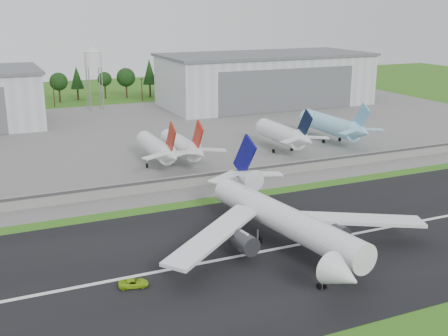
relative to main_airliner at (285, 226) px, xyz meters
name	(u,v)px	position (x,y,z in m)	size (l,w,h in m)	color
ground	(324,265)	(3.10, -9.57, -4.89)	(600.00, 600.00, 0.00)	#396117
runway	(296,245)	(3.10, 0.43, -4.84)	(320.00, 60.00, 0.10)	black
runway_centerline	(296,245)	(3.10, 0.43, -4.78)	(220.00, 1.00, 0.02)	white
apron	(145,136)	(3.10, 110.43, -4.84)	(320.00, 150.00, 0.10)	slate
blast_fence	(211,178)	(3.10, 45.42, -3.09)	(240.00, 0.61, 3.50)	gray
hangar_east	(265,79)	(78.10, 155.35, 7.73)	(102.00, 47.00, 25.20)	silver
water_tower	(93,57)	(-1.90, 175.43, 19.66)	(8.40, 8.40, 29.40)	#99999E
utility_poles	(100,104)	(3.10, 190.43, -4.89)	(230.00, 3.00, 12.00)	black
treeline	(94,100)	(3.10, 205.43, -4.89)	(320.00, 16.00, 22.00)	black
main_airliner	(285,226)	(0.00, 0.00, 0.00)	(56.70, 59.20, 18.17)	white
ground_vehicle	(134,283)	(-32.12, -3.39, -4.07)	(2.41, 5.22, 1.45)	#91C016
parked_jet_red_a	(159,149)	(-4.97, 66.97, 1.14)	(7.36, 31.29, 16.53)	white
parked_jet_red_b	(184,146)	(3.08, 66.97, 1.13)	(7.36, 31.29, 16.52)	white
parked_jet_navy	(285,135)	(38.73, 67.02, 1.47)	(7.36, 31.29, 16.88)	white
parked_jet_skyblue	(335,125)	(61.83, 72.04, 1.62)	(7.36, 37.29, 17.09)	#89D0EE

